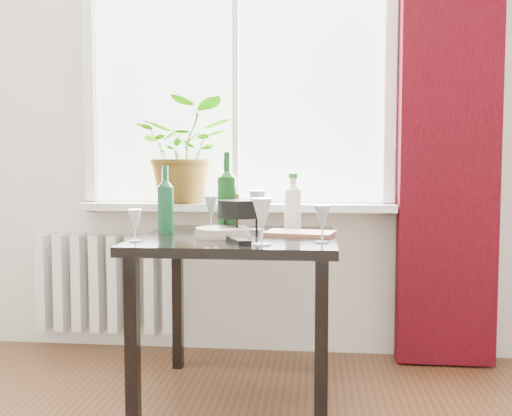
# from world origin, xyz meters

# --- Properties ---
(window) EXTENTS (1.72, 0.08, 1.62)m
(window) POSITION_xyz_m (0.00, 2.22, 1.60)
(window) COLOR white
(window) RESTS_ON ground
(windowsill) EXTENTS (1.72, 0.20, 0.04)m
(windowsill) POSITION_xyz_m (0.00, 2.15, 0.82)
(windowsill) COLOR silver
(windowsill) RESTS_ON ground
(curtain) EXTENTS (0.50, 0.12, 2.56)m
(curtain) POSITION_xyz_m (1.12, 2.12, 1.30)
(curtain) COLOR #33040B
(curtain) RESTS_ON ground
(radiator) EXTENTS (0.80, 0.10, 0.55)m
(radiator) POSITION_xyz_m (-0.75, 2.18, 0.38)
(radiator) COLOR white
(radiator) RESTS_ON ground
(table) EXTENTS (0.85, 0.85, 0.74)m
(table) POSITION_xyz_m (0.10, 1.55, 0.65)
(table) COLOR black
(table) RESTS_ON ground
(potted_plant) EXTENTS (0.55, 0.49, 0.57)m
(potted_plant) POSITION_xyz_m (-0.28, 2.16, 1.13)
(potted_plant) COLOR #407C21
(potted_plant) RESTS_ON windowsill
(wine_bottle_left) EXTENTS (0.08, 0.08, 0.31)m
(wine_bottle_left) POSITION_xyz_m (-0.24, 1.61, 0.90)
(wine_bottle_left) COLOR #0D4725
(wine_bottle_left) RESTS_ON table
(wine_bottle_right) EXTENTS (0.11, 0.11, 0.38)m
(wine_bottle_right) POSITION_xyz_m (0.03, 1.71, 0.93)
(wine_bottle_right) COLOR #0D4514
(wine_bottle_right) RESTS_ON table
(bottle_amber) EXTENTS (0.06, 0.06, 0.26)m
(bottle_amber) POSITION_xyz_m (0.05, 1.73, 0.87)
(bottle_amber) COLOR brown
(bottle_amber) RESTS_ON table
(cleaning_bottle) EXTENTS (0.09, 0.09, 0.27)m
(cleaning_bottle) POSITION_xyz_m (0.33, 1.79, 0.88)
(cleaning_bottle) COLOR white
(cleaning_bottle) RESTS_ON table
(wineglass_front_right) EXTENTS (0.09, 0.09, 0.19)m
(wineglass_front_right) POSITION_xyz_m (0.23, 1.25, 0.83)
(wineglass_front_right) COLOR white
(wineglass_front_right) RESTS_ON table
(wineglass_far_right) EXTENTS (0.09, 0.09, 0.15)m
(wineglass_far_right) POSITION_xyz_m (0.47, 1.34, 0.82)
(wineglass_far_right) COLOR #AFB5BC
(wineglass_far_right) RESTS_ON table
(wineglass_back_center) EXTENTS (0.10, 0.10, 0.20)m
(wineglass_back_center) POSITION_xyz_m (0.16, 1.76, 0.84)
(wineglass_back_center) COLOR silver
(wineglass_back_center) RESTS_ON table
(wineglass_back_left) EXTENTS (0.09, 0.09, 0.16)m
(wineglass_back_left) POSITION_xyz_m (-0.06, 1.77, 0.82)
(wineglass_back_left) COLOR #B0B8BE
(wineglass_back_left) RESTS_ON table
(wineglass_front_left) EXTENTS (0.07, 0.07, 0.13)m
(wineglass_front_left) POSITION_xyz_m (-0.28, 1.29, 0.81)
(wineglass_front_left) COLOR silver
(wineglass_front_left) RESTS_ON table
(plate_stack) EXTENTS (0.31, 0.31, 0.04)m
(plate_stack) POSITION_xyz_m (0.04, 1.49, 0.76)
(plate_stack) COLOR beige
(plate_stack) RESTS_ON table
(fondue_pot) EXTENTS (0.26, 0.24, 0.15)m
(fondue_pot) POSITION_xyz_m (0.10, 1.60, 0.82)
(fondue_pot) COLOR black
(fondue_pot) RESTS_ON table
(tv_remote) EXTENTS (0.12, 0.18, 0.02)m
(tv_remote) POSITION_xyz_m (0.14, 1.30, 0.75)
(tv_remote) COLOR black
(tv_remote) RESTS_ON table
(cutting_board) EXTENTS (0.33, 0.25, 0.02)m
(cutting_board) POSITION_xyz_m (0.37, 1.59, 0.75)
(cutting_board) COLOR #9C5D46
(cutting_board) RESTS_ON table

